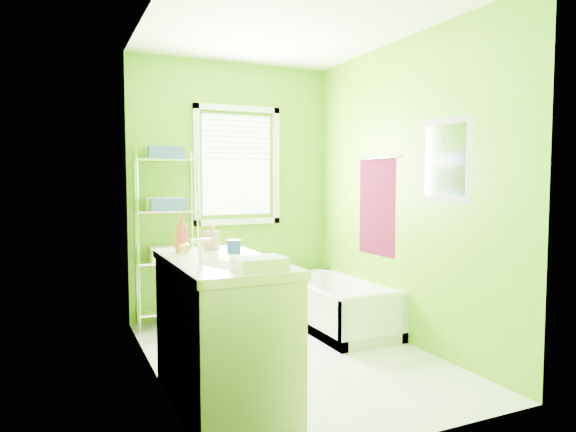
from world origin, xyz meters
name	(u,v)px	position (x,y,z in m)	size (l,w,h in m)	color
ground	(291,356)	(0.00, 0.00, 0.00)	(2.90, 2.90, 0.00)	silver
room_envelope	(292,161)	(0.00, 0.00, 1.55)	(2.14, 2.94, 2.62)	#529006
window	(237,159)	(0.05, 1.42, 1.61)	(0.92, 0.05, 1.22)	white
door	(192,257)	(-1.04, -1.00, 1.00)	(0.09, 0.80, 2.00)	white
right_wall_decor	(402,189)	(1.04, -0.02, 1.32)	(0.04, 1.48, 1.17)	#48081D
bathtub	(335,312)	(0.72, 0.55, 0.15)	(0.66, 1.42, 0.46)	white
toilet	(221,288)	(-0.23, 1.14, 0.35)	(0.39, 0.68, 0.70)	white
vanity	(223,327)	(-0.75, -0.60, 0.48)	(0.62, 1.22, 1.16)	silver
wire_shelf_unit	(168,217)	(-0.71, 1.26, 1.05)	(0.60, 0.48, 1.71)	silver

